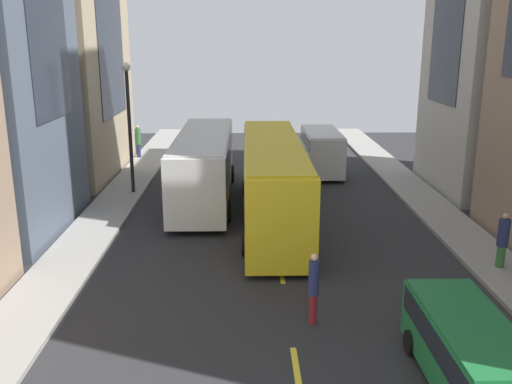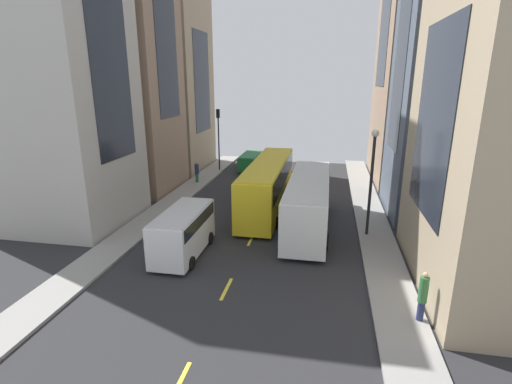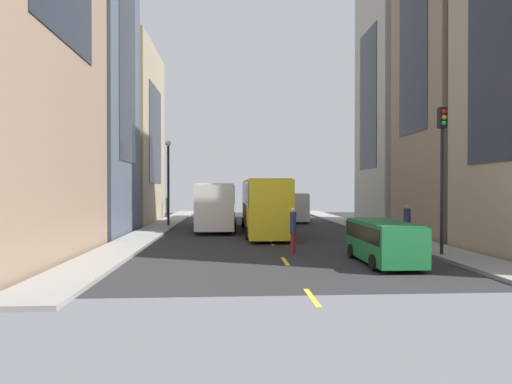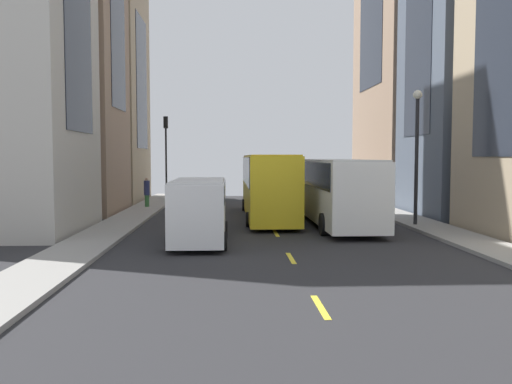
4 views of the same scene
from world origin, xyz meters
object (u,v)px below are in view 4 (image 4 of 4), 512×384
object	(u,v)px
streetcar_yellow	(267,181)
delivery_van_white	(199,206)
car_green_0	(208,188)
traffic_light_near_corner	(166,143)
city_bus_white	(336,186)
pedestrian_crossing_near	(147,191)
pedestrian_crossing_mid	(249,188)

from	to	relation	value
streetcar_yellow	delivery_van_white	size ratio (longest dim) A/B	2.43
car_green_0	traffic_light_near_corner	bearing A→B (deg)	23.00
city_bus_white	pedestrian_crossing_near	size ratio (longest dim) A/B	5.77
city_bus_white	pedestrian_crossing_near	distance (m)	14.37
streetcar_yellow	pedestrian_crossing_mid	xyz separation A→B (m)	(0.71, -9.36, -0.97)
city_bus_white	pedestrian_crossing_mid	distance (m)	13.49
city_bus_white	car_green_0	xyz separation A→B (m)	(7.20, -15.95, -1.00)
streetcar_yellow	city_bus_white	bearing A→B (deg)	132.94
pedestrian_crossing_near	traffic_light_near_corner	size ratio (longest dim) A/B	0.30
delivery_van_white	car_green_0	size ratio (longest dim) A/B	1.12
car_green_0	delivery_van_white	bearing A→B (deg)	91.49
delivery_van_white	pedestrian_crossing_mid	distance (m)	18.64
streetcar_yellow	traffic_light_near_corner	xyz separation A→B (m)	(7.04, -11.13, 2.46)
car_green_0	pedestrian_crossing_near	world-z (taller)	pedestrian_crossing_near
city_bus_white	streetcar_yellow	bearing A→B (deg)	-47.06
traffic_light_near_corner	city_bus_white	bearing A→B (deg)	125.16
delivery_van_white	pedestrian_crossing_mid	world-z (taller)	delivery_van_white
city_bus_white	traffic_light_near_corner	world-z (taller)	traffic_light_near_corner
delivery_van_white	pedestrian_crossing_near	size ratio (longest dim) A/B	2.73
delivery_van_white	pedestrian_crossing_near	bearing A→B (deg)	-73.66
city_bus_white	pedestrian_crossing_mid	world-z (taller)	city_bus_white
pedestrian_crossing_near	traffic_light_near_corner	distance (m)	6.43
delivery_van_white	traffic_light_near_corner	bearing A→B (deg)	-79.71
car_green_0	city_bus_white	bearing A→B (deg)	114.28
car_green_0	pedestrian_crossing_near	xyz separation A→B (m)	(3.78, 6.73, 0.17)
city_bus_white	traffic_light_near_corner	xyz separation A→B (m)	(10.31, -14.63, 2.58)
pedestrian_crossing_near	traffic_light_near_corner	xyz separation A→B (m)	(-0.67, -5.41, 3.41)
streetcar_yellow	pedestrian_crossing_near	distance (m)	9.65
delivery_van_white	pedestrian_crossing_mid	xyz separation A→B (m)	(-2.66, -18.45, -0.36)
city_bus_white	delivery_van_white	xyz separation A→B (m)	(6.64, 5.58, -0.49)
streetcar_yellow	car_green_0	xyz separation A→B (m)	(3.93, -12.45, -1.11)
pedestrian_crossing_mid	traffic_light_near_corner	bearing A→B (deg)	142.96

